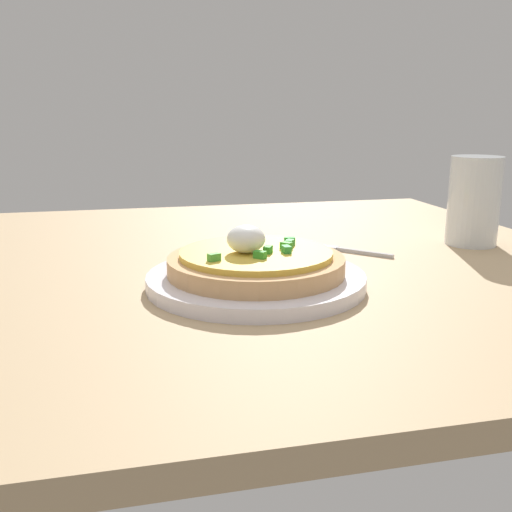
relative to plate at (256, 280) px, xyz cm
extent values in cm
cube|color=tan|center=(-3.02, 12.98, -2.02)|extent=(104.59, 89.79, 2.50)
cylinder|color=white|center=(0.00, 0.00, 0.00)|extent=(24.71, 24.71, 1.54)
cylinder|color=tan|center=(0.00, 0.00, 1.75)|extent=(19.93, 19.93, 1.96)
cylinder|color=gold|center=(0.00, 0.00, 3.06)|extent=(17.15, 17.15, 0.66)
ellipsoid|color=white|center=(-1.27, -0.62, 4.93)|extent=(4.25, 4.25, 3.08)
cube|color=green|center=(4.62, 2.51, 3.79)|extent=(1.42, 1.05, 0.80)
cube|color=green|center=(4.22, 1.10, 3.79)|extent=(1.39, 1.51, 0.80)
cube|color=green|center=(3.50, 0.00, 3.79)|extent=(1.45, 1.48, 0.80)
cube|color=green|center=(-5.27, -3.42, 3.79)|extent=(1.49, 1.23, 0.80)
cube|color=green|center=(3.02, -1.77, 3.79)|extent=(0.88, 1.33, 0.80)
cube|color=green|center=(1.01, -1.42, 3.79)|extent=(1.32, 1.51, 0.80)
cube|color=green|center=(-0.36, -3.47, 3.79)|extent=(1.48, 1.47, 0.80)
cylinder|color=silver|center=(35.92, 13.59, 5.73)|extent=(7.38, 7.38, 12.99)
cylinder|color=beige|center=(35.92, 13.59, 4.67)|extent=(6.49, 6.49, 10.08)
cube|color=#B7B7BC|center=(18.02, 11.16, -0.52)|extent=(6.19, 6.30, 0.50)
cube|color=#B7B7BC|center=(14.16, 15.10, -0.52)|extent=(2.96, 2.98, 0.50)
camera|label=1|loc=(-13.96, -61.03, 18.59)|focal=40.45mm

